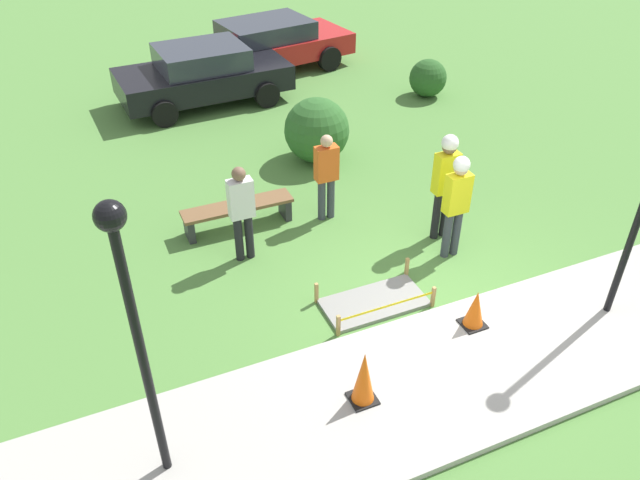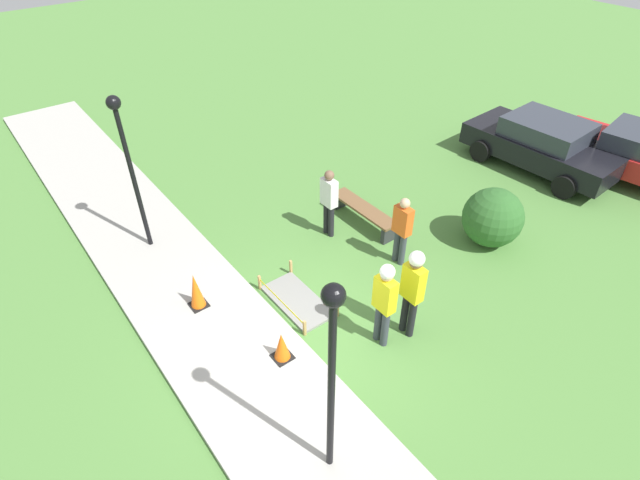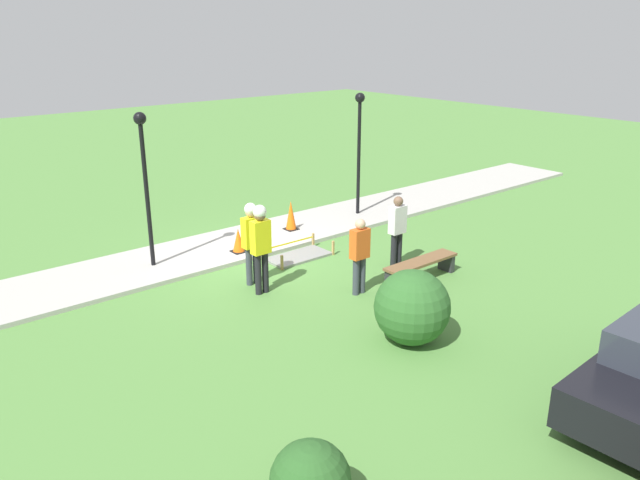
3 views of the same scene
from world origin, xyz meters
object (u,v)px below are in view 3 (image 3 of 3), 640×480
(park_bench, at_px, (421,266))
(lamppost_near, at_px, (144,166))
(worker_supervisor, at_px, (261,240))
(lamppost_far, at_px, (359,135))
(traffic_cone_far_patch, at_px, (238,240))
(traffic_cone_near_patch, at_px, (291,215))
(worker_assistant, at_px, (251,236))
(bystander_in_gray_shirt, at_px, (397,227))
(bystander_in_orange_shirt, at_px, (360,252))

(park_bench, relative_size, lamppost_near, 0.56)
(worker_supervisor, bearing_deg, lamppost_far, -152.50)
(traffic_cone_far_patch, distance_m, park_bench, 4.53)
(traffic_cone_near_patch, distance_m, park_bench, 4.52)
(lamppost_near, bearing_deg, worker_supervisor, 112.84)
(traffic_cone_near_patch, bearing_deg, park_bench, 92.61)
(park_bench, bearing_deg, traffic_cone_near_patch, -87.39)
(worker_assistant, bearing_deg, traffic_cone_near_patch, -140.65)
(traffic_cone_far_patch, relative_size, park_bench, 0.30)
(bystander_in_gray_shirt, relative_size, lamppost_near, 0.48)
(park_bench, bearing_deg, worker_assistant, -36.52)
(traffic_cone_near_patch, bearing_deg, worker_supervisor, 44.08)
(traffic_cone_far_patch, distance_m, worker_supervisor, 2.52)
(traffic_cone_near_patch, height_order, lamppost_near, lamppost_near)
(traffic_cone_far_patch, height_order, lamppost_far, lamppost_far)
(worker_supervisor, relative_size, lamppost_near, 0.55)
(bystander_in_orange_shirt, height_order, lamppost_far, lamppost_far)
(bystander_in_gray_shirt, height_order, lamppost_far, lamppost_far)
(traffic_cone_near_patch, relative_size, worker_supervisor, 0.41)
(traffic_cone_near_patch, height_order, lamppost_far, lamppost_far)
(traffic_cone_far_patch, relative_size, worker_supervisor, 0.31)
(traffic_cone_near_patch, xyz_separation_m, traffic_cone_far_patch, (2.07, 0.59, -0.10))
(bystander_in_gray_shirt, bearing_deg, traffic_cone_near_patch, -83.84)
(worker_supervisor, xyz_separation_m, lamppost_far, (-5.39, -2.81, 1.25))
(lamppost_near, distance_m, lamppost_far, 6.56)
(bystander_in_gray_shirt, bearing_deg, bystander_in_orange_shirt, 18.61)
(bystander_in_orange_shirt, bearing_deg, park_bench, 167.60)
(traffic_cone_far_patch, bearing_deg, traffic_cone_near_patch, -164.03)
(worker_supervisor, xyz_separation_m, worker_assistant, (-0.13, -0.54, -0.08))
(worker_assistant, relative_size, bystander_in_orange_shirt, 1.11)
(traffic_cone_far_patch, relative_size, lamppost_far, 0.17)
(lamppost_far, bearing_deg, worker_assistant, 23.30)
(park_bench, xyz_separation_m, worker_assistant, (3.00, -2.22, 0.77))
(traffic_cone_far_patch, bearing_deg, worker_supervisor, 69.17)
(traffic_cone_far_patch, xyz_separation_m, bystander_in_gray_shirt, (-2.46, 2.99, 0.57))
(worker_supervisor, relative_size, lamppost_far, 0.55)
(traffic_cone_near_patch, distance_m, traffic_cone_far_patch, 2.16)
(park_bench, height_order, lamppost_far, lamppost_far)
(lamppost_far, bearing_deg, park_bench, 63.24)
(worker_assistant, xyz_separation_m, lamppost_far, (-5.26, -2.27, 1.32))
(park_bench, distance_m, bystander_in_gray_shirt, 1.14)
(worker_supervisor, height_order, worker_assistant, worker_supervisor)
(traffic_cone_near_patch, distance_m, lamppost_far, 3.14)
(park_bench, distance_m, worker_assistant, 3.81)
(park_bench, height_order, lamppost_near, lamppost_near)
(park_bench, height_order, worker_supervisor, worker_supervisor)
(lamppost_far, bearing_deg, worker_supervisor, 27.50)
(worker_supervisor, distance_m, bystander_in_orange_shirt, 2.07)
(bystander_in_gray_shirt, bearing_deg, park_bench, 79.04)
(park_bench, relative_size, bystander_in_orange_shirt, 1.19)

